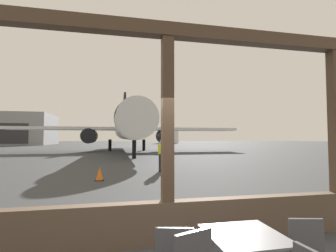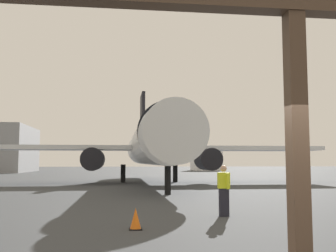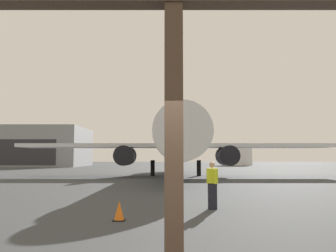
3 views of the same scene
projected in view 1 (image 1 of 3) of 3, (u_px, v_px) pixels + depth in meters
name	position (u px, v px, depth m)	size (l,w,h in m)	color
ground_plane	(121.00, 148.00, 43.34)	(220.00, 220.00, 0.00)	#383A3D
window_frame	(167.00, 166.00, 4.31)	(7.20, 0.24, 3.84)	brown
airplane	(128.00, 127.00, 33.75)	(30.95, 30.98, 10.14)	silver
ground_crew_worker	(162.00, 155.00, 13.46)	(0.40, 0.54, 1.74)	black
traffic_cone	(100.00, 174.00, 10.59)	(0.36, 0.36, 0.59)	orange
distant_hangar	(7.00, 129.00, 68.02)	(23.11, 17.06, 8.41)	gray
fuel_storage_tank	(168.00, 136.00, 87.07)	(7.25, 7.25, 5.16)	white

